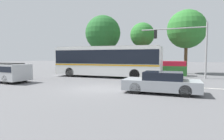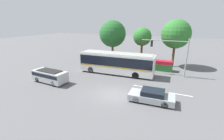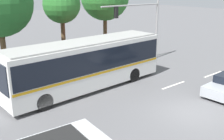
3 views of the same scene
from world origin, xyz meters
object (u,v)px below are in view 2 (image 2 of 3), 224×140
object	(u,v)px
street_tree_centre	(142,37)
street_tree_right	(176,34)
street_tree_left	(113,34)
traffic_light_pole	(174,51)
sedan_foreground	(152,96)
suv_left_lane	(50,75)
city_bus	(116,62)

from	to	relation	value
street_tree_centre	street_tree_right	size ratio (longest dim) A/B	0.83
street_tree_right	street_tree_left	bearing A→B (deg)	-171.01
traffic_light_pole	street_tree_centre	xyz separation A→B (m)	(-5.60, 4.30, 1.30)
street_tree_centre	street_tree_right	distance (m)	5.57
sedan_foreground	street_tree_centre	bearing A→B (deg)	-74.76
suv_left_lane	traffic_light_pole	world-z (taller)	traffic_light_pole
sedan_foreground	street_tree_left	distance (m)	16.78
sedan_foreground	suv_left_lane	xyz separation A→B (m)	(-13.17, -0.17, 0.34)
suv_left_lane	street_tree_centre	distance (m)	16.67
street_tree_left	sedan_foreground	bearing A→B (deg)	-52.12
sedan_foreground	street_tree_centre	xyz separation A→B (m)	(-4.42, 13.42, 4.42)
city_bus	street_tree_right	world-z (taller)	street_tree_right
street_tree_centre	street_tree_right	bearing A→B (deg)	10.20
suv_left_lane	street_tree_left	world-z (taller)	street_tree_left
city_bus	street_tree_right	bearing A→B (deg)	-136.72
sedan_foreground	street_tree_left	bearing A→B (deg)	-55.10
city_bus	suv_left_lane	bearing A→B (deg)	42.92
traffic_light_pole	street_tree_right	xyz separation A→B (m)	(-0.16, 5.28, 1.89)
traffic_light_pole	street_tree_left	distance (m)	11.73
city_bus	street_tree_centre	distance (m)	7.84
traffic_light_pole	street_tree_centre	world-z (taller)	street_tree_centre
street_tree_left	street_tree_centre	size ratio (longest dim) A/B	1.18
traffic_light_pole	street_tree_left	bearing A→B (deg)	-17.83
street_tree_right	traffic_light_pole	bearing A→B (deg)	-88.32
suv_left_lane	traffic_light_pole	distance (m)	17.33
suv_left_lane	street_tree_right	xyz separation A→B (m)	(14.20, 14.57, 4.68)
suv_left_lane	street_tree_centre	world-z (taller)	street_tree_centre
city_bus	suv_left_lane	xyz separation A→B (m)	(-6.63, -6.76, -0.89)
traffic_light_pole	street_tree_right	bearing A→B (deg)	-88.32
sedan_foreground	traffic_light_pole	size ratio (longest dim) A/B	0.69
street_tree_left	street_tree_centre	xyz separation A→B (m)	(5.45, 0.74, -0.42)
street_tree_centre	sedan_foreground	bearing A→B (deg)	-71.78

